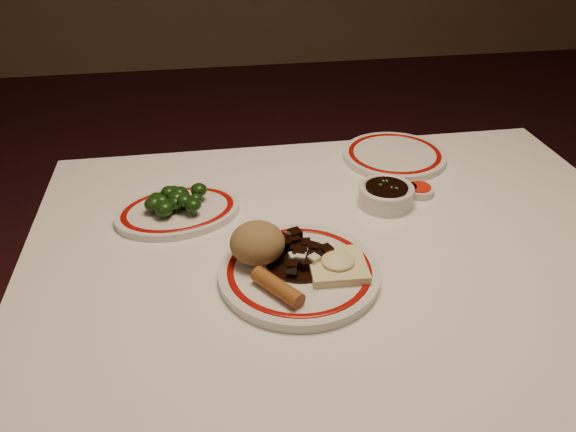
% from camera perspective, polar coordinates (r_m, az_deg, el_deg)
% --- Properties ---
extents(dining_table, '(1.20, 0.90, 0.75)m').
position_cam_1_polar(dining_table, '(1.11, 5.93, -6.78)').
color(dining_table, white).
rests_on(dining_table, ground).
extents(main_plate, '(0.29, 0.29, 0.02)m').
position_cam_1_polar(main_plate, '(0.97, 1.15, -5.76)').
color(main_plate, silver).
rests_on(main_plate, dining_table).
extents(rice_mound, '(0.10, 0.10, 0.07)m').
position_cam_1_polar(rice_mound, '(0.97, -3.12, -2.73)').
color(rice_mound, olive).
rests_on(rice_mound, main_plate).
extents(spring_roll, '(0.08, 0.10, 0.03)m').
position_cam_1_polar(spring_roll, '(0.90, -1.08, -7.24)').
color(spring_roll, '#975625').
rests_on(spring_roll, main_plate).
extents(fried_wonton, '(0.10, 0.10, 0.03)m').
position_cam_1_polar(fried_wonton, '(0.96, 5.06, -4.93)').
color(fried_wonton, beige).
rests_on(fried_wonton, main_plate).
extents(stirfry_heap, '(0.12, 0.13, 0.03)m').
position_cam_1_polar(stirfry_heap, '(0.98, 1.06, -3.78)').
color(stirfry_heap, black).
rests_on(stirfry_heap, main_plate).
extents(broccoli_plate, '(0.29, 0.26, 0.02)m').
position_cam_1_polar(broccoli_plate, '(1.15, -11.08, 0.46)').
color(broccoli_plate, silver).
rests_on(broccoli_plate, dining_table).
extents(broccoli_pile, '(0.13, 0.09, 0.05)m').
position_cam_1_polar(broccoli_pile, '(1.14, -11.51, 1.64)').
color(broccoli_pile, '#23471C').
rests_on(broccoli_pile, broccoli_plate).
extents(soy_bowl, '(0.11, 0.11, 0.04)m').
position_cam_1_polar(soy_bowl, '(1.18, 9.91, 2.05)').
color(soy_bowl, silver).
rests_on(soy_bowl, dining_table).
extents(sweet_sour_dish, '(0.06, 0.06, 0.02)m').
position_cam_1_polar(sweet_sour_dish, '(1.24, 13.14, 2.56)').
color(sweet_sour_dish, silver).
rests_on(sweet_sour_dish, dining_table).
extents(mustard_dish, '(0.06, 0.06, 0.02)m').
position_cam_1_polar(mustard_dish, '(1.23, 11.76, 2.62)').
color(mustard_dish, silver).
rests_on(mustard_dish, dining_table).
extents(far_plate, '(0.32, 0.32, 0.02)m').
position_cam_1_polar(far_plate, '(1.38, 10.75, 6.07)').
color(far_plate, silver).
rests_on(far_plate, dining_table).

